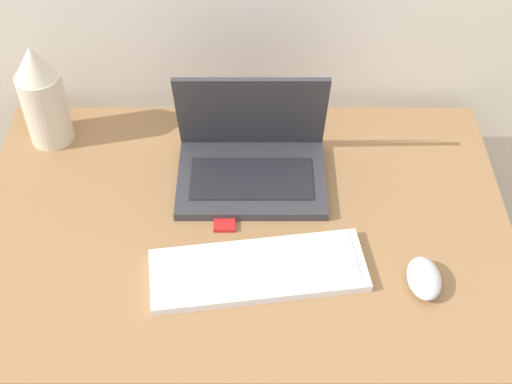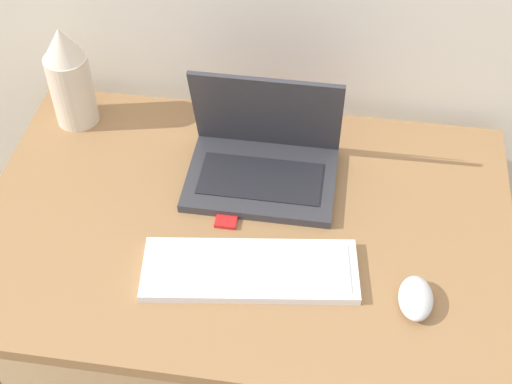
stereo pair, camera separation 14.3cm
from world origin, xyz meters
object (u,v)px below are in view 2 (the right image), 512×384
object	(u,v)px
vase	(69,77)
keyboard	(250,270)
laptop	(263,156)
mp3_player	(227,216)
mouse	(416,298)

from	to	relation	value
vase	keyboard	bearing A→B (deg)	-39.64
keyboard	vase	xyz separation A→B (m)	(-0.49, 0.40, 0.12)
laptop	mp3_player	size ratio (longest dim) A/B	4.90
laptop	mp3_player	xyz separation A→B (m)	(-0.06, -0.14, -0.05)
laptop	keyboard	size ratio (longest dim) A/B	0.74
keyboard	mouse	size ratio (longest dim) A/B	4.27
keyboard	vase	world-z (taller)	vase
mp3_player	mouse	bearing A→B (deg)	-22.83
mouse	keyboard	bearing A→B (deg)	175.30
laptop	vase	size ratio (longest dim) A/B	1.28
keyboard	mp3_player	distance (m)	0.16
keyboard	mouse	bearing A→B (deg)	-4.70
mouse	vase	xyz separation A→B (m)	(-0.81, 0.43, 0.11)
mouse	mp3_player	distance (m)	0.43
mp3_player	vase	bearing A→B (deg)	147.60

